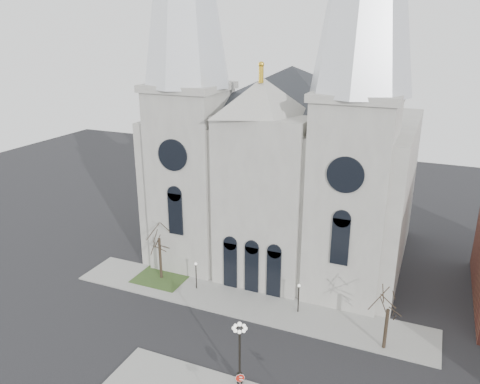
% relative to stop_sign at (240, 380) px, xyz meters
% --- Properties ---
extents(ground, '(160.00, 160.00, 0.00)m').
position_rel_stop_sign_xyz_m(ground, '(-5.13, 1.89, -1.73)').
color(ground, black).
rests_on(ground, ground).
extents(sidewalk_far, '(40.00, 6.00, 0.14)m').
position_rel_stop_sign_xyz_m(sidewalk_far, '(-5.13, 12.89, -1.66)').
color(sidewalk_far, gray).
rests_on(sidewalk_far, ground).
extents(grass_patch, '(6.00, 5.00, 0.18)m').
position_rel_stop_sign_xyz_m(grass_patch, '(-16.13, 13.89, -1.64)').
color(grass_patch, '#29401B').
rests_on(grass_patch, ground).
extents(cathedral, '(33.00, 26.66, 54.00)m').
position_rel_stop_sign_xyz_m(cathedral, '(-5.13, 24.75, 16.75)').
color(cathedral, '#99958E').
rests_on(cathedral, ground).
extents(tree_left, '(3.20, 3.20, 7.50)m').
position_rel_stop_sign_xyz_m(tree_left, '(-16.13, 13.89, 3.86)').
color(tree_left, black).
rests_on(tree_left, ground).
extents(tree_right, '(3.20, 3.20, 6.00)m').
position_rel_stop_sign_xyz_m(tree_right, '(9.87, 10.89, 2.74)').
color(tree_right, black).
rests_on(tree_right, ground).
extents(ped_lamp_left, '(0.32, 0.32, 3.26)m').
position_rel_stop_sign_xyz_m(ped_lamp_left, '(-11.13, 13.39, 0.60)').
color(ped_lamp_left, black).
rests_on(ped_lamp_left, sidewalk_far).
extents(ped_lamp_right, '(0.32, 0.32, 3.26)m').
position_rel_stop_sign_xyz_m(ped_lamp_right, '(0.87, 13.39, 0.60)').
color(ped_lamp_right, black).
rests_on(ped_lamp_right, sidewalk_far).
extents(stop_sign, '(0.78, 0.19, 2.20)m').
position_rel_stop_sign_xyz_m(stop_sign, '(0.00, 0.00, 0.00)').
color(stop_sign, slate).
rests_on(stop_sign, sidewalk_near).
extents(globe_lamp, '(1.65, 1.65, 5.93)m').
position_rel_stop_sign_xyz_m(globe_lamp, '(-0.63, 1.39, 2.13)').
color(globe_lamp, black).
rests_on(globe_lamp, sidewalk_near).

